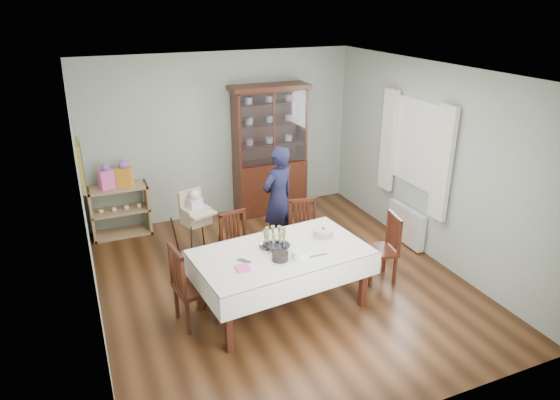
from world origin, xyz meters
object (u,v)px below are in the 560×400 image
chair_far_right (305,246)px  chair_end_right (379,260)px  china_cabinet (270,148)px  sideboard (120,211)px  dining_table (281,279)px  chair_end_left (195,300)px  gift_bag_pink (106,177)px  woman (278,199)px  gift_bag_orange (124,174)px  high_chair (197,232)px  birthday_cake (323,233)px  chair_far_left (240,259)px  champagne_tray (275,242)px

chair_far_right → chair_end_right: bearing=-35.4°
china_cabinet → sideboard: size_ratio=2.42×
dining_table → chair_end_left: bearing=173.2°
sideboard → gift_bag_pink: 0.59m
woman → gift_bag_orange: bearing=-57.5°
gift_bag_pink → gift_bag_orange: 0.26m
chair_far_right → chair_end_right: (0.72, -0.76, -0.00)m
sideboard → high_chair: 1.52m
woman → gift_bag_pink: woman is taller
dining_table → birthday_cake: birthday_cake is taller
chair_end_right → china_cabinet: bearing=-159.8°
woman → chair_end_left: bearing=17.0°
china_cabinet → chair_far_right: china_cabinet is taller
sideboard → chair_end_right: 4.02m
chair_far_right → birthday_cake: (-0.11, -0.73, 0.54)m
chair_end_left → gift_bag_orange: 2.79m
gift_bag_orange → birthday_cake: bearing=-52.8°
high_chair → birthday_cake: high_chair is taller
chair_far_left → gift_bag_pink: size_ratio=2.25×
chair_far_right → gift_bag_orange: (-2.12, 1.93, 0.72)m
chair_far_right → high_chair: (-1.34, 0.73, 0.14)m
dining_table → birthday_cake: (0.62, 0.14, 0.43)m
gift_bag_pink → high_chair: bearing=-49.1°
gift_bag_pink → gift_bag_orange: size_ratio=0.95×
chair_far_left → gift_bag_orange: size_ratio=2.12×
high_chair → champagne_tray: size_ratio=2.79×
chair_end_right → gift_bag_orange: size_ratio=2.16×
chair_far_right → chair_end_right: 1.05m
sideboard → birthday_cake: size_ratio=3.23×
chair_end_left → dining_table: bearing=-104.8°
chair_far_right → champagne_tray: (-0.75, -0.75, 0.56)m
gift_bag_orange → dining_table: bearing=-63.5°
china_cabinet → chair_end_left: 3.44m
woman → gift_bag_pink: size_ratio=3.96×
china_cabinet → high_chair: bearing=-143.1°
china_cabinet → gift_bag_pink: china_cabinet is taller
chair_far_left → gift_bag_pink: 2.50m
gift_bag_pink → chair_far_left: bearing=-53.4°
chair_end_right → high_chair: (-2.06, 1.49, 0.14)m
chair_end_left → high_chair: high_chair is taller
woman → champagne_tray: (-0.60, -1.32, 0.05)m
dining_table → chair_end_left: (-1.01, 0.12, -0.09)m
chair_end_right → gift_bag_orange: gift_bag_orange is taller
high_chair → chair_far_right: bearing=-45.4°
chair_far_right → chair_end_left: bearing=-145.8°
gift_bag_pink → gift_bag_orange: gift_bag_orange is taller
dining_table → chair_far_left: (-0.23, 0.87, -0.12)m
chair_end_right → gift_bag_pink: size_ratio=2.29×
sideboard → dining_table: bearing=-61.6°
chair_far_right → high_chair: high_chair is taller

